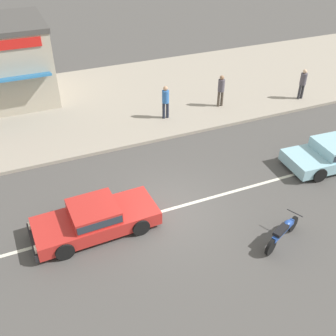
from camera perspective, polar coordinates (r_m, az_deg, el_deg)
name	(u,v)px	position (r m, az deg, el deg)	size (l,w,h in m)	color
ground_plane	(167,210)	(14.19, -0.18, -6.13)	(160.00, 160.00, 0.00)	#4C4947
lane_centre_stripe	(167,210)	(14.19, -0.18, -6.12)	(50.40, 0.14, 0.01)	silver
kerb_strip	(98,103)	(21.93, -10.07, 9.33)	(68.00, 10.00, 0.15)	#9E9384
sedan_red_1	(95,218)	(13.29, -10.56, -7.18)	(4.23, 1.90, 1.06)	red
sedan_pale_blue_2	(334,153)	(17.66, 22.92, 2.00)	(4.22, 2.07, 1.06)	#93C6D6
motorcycle_0	(283,231)	(13.29, 16.36, -8.83)	(1.85, 1.00, 0.80)	black
pedestrian_near_clock	(166,100)	(19.42, -0.36, 9.88)	(0.34, 0.34, 1.68)	#232838
pedestrian_mid_kerb	(221,88)	(20.85, 7.71, 11.37)	(0.34, 0.34, 1.68)	#4C4238
pedestrian_by_shop	(303,82)	(22.71, 18.99, 11.74)	(0.34, 0.34, 1.66)	#333338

